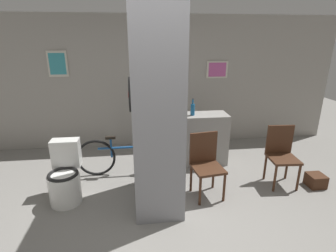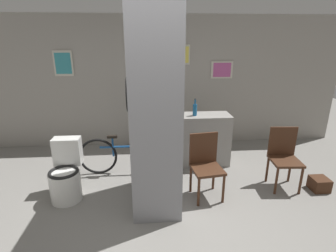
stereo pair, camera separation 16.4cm
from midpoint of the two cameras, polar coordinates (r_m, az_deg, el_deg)
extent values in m
plane|color=gray|center=(3.43, -4.49, -20.42)|extent=(14.00, 14.00, 0.00)
cube|color=gray|center=(5.37, -6.24, 9.29)|extent=(8.00, 0.06, 2.60)
cube|color=beige|center=(5.49, -23.72, 12.29)|extent=(0.36, 0.02, 0.48)
cube|color=teal|center=(5.48, -23.76, 12.27)|extent=(0.30, 0.01, 0.39)
cube|color=beige|center=(5.52, 9.80, 12.01)|extent=(0.44, 0.02, 0.34)
cube|color=#B24C8C|center=(5.51, 9.84, 11.99)|extent=(0.36, 0.01, 0.28)
cube|color=beige|center=(5.32, 1.39, 15.27)|extent=(0.28, 0.02, 0.38)
cube|color=#E0CC4C|center=(5.31, 1.41, 15.26)|extent=(0.23, 0.01, 0.31)
cube|color=gray|center=(3.29, -4.04, 3.42)|extent=(0.60, 1.01, 2.60)
cylinder|color=black|center=(3.04, -9.84, 6.76)|extent=(0.03, 0.40, 0.40)
cylinder|color=red|center=(3.04, -10.12, 6.75)|extent=(0.01, 0.07, 0.07)
cube|color=gray|center=(4.68, 4.99, -2.83)|extent=(1.10, 0.44, 0.91)
cylinder|color=white|center=(3.95, -22.64, -12.51)|extent=(0.42, 0.42, 0.42)
torus|color=black|center=(3.85, -23.06, -9.64)|extent=(0.40, 0.40, 0.04)
cube|color=white|center=(4.00, -22.40, -5.47)|extent=(0.38, 0.20, 0.40)
cylinder|color=#422616|center=(3.63, 5.68, -14.00)|extent=(0.04, 0.04, 0.42)
cylinder|color=#422616|center=(3.76, 10.88, -13.06)|extent=(0.04, 0.04, 0.42)
cylinder|color=#422616|center=(3.91, 3.81, -11.33)|extent=(0.04, 0.04, 0.42)
cylinder|color=#422616|center=(4.03, 8.67, -10.57)|extent=(0.04, 0.04, 0.42)
cube|color=#422616|center=(3.72, 7.40, -9.19)|extent=(0.46, 0.46, 0.04)
cube|color=#422616|center=(3.77, 6.46, -4.62)|extent=(0.41, 0.09, 0.45)
cylinder|color=#422616|center=(4.17, 21.20, -10.64)|extent=(0.04, 0.04, 0.42)
cylinder|color=#422616|center=(4.33, 25.55, -10.17)|extent=(0.04, 0.04, 0.42)
cylinder|color=#422616|center=(4.46, 19.39, -8.48)|extent=(0.04, 0.04, 0.42)
cylinder|color=#422616|center=(4.60, 23.51, -8.14)|extent=(0.04, 0.04, 0.42)
cube|color=#422616|center=(4.29, 22.79, -6.63)|extent=(0.44, 0.44, 0.04)
cube|color=#422616|center=(4.35, 22.15, -2.68)|extent=(0.41, 0.06, 0.45)
torus|color=black|center=(4.46, -16.40, -6.70)|extent=(0.62, 0.04, 0.62)
torus|color=black|center=(4.40, -3.27, -6.27)|extent=(0.62, 0.04, 0.62)
cylinder|color=#194C8C|center=(4.33, -9.99, -4.60)|extent=(0.93, 0.04, 0.04)
cylinder|color=#194C8C|center=(4.35, -13.32, -4.71)|extent=(0.03, 0.03, 0.32)
cylinder|color=#194C8C|center=(4.33, -3.98, -4.37)|extent=(0.03, 0.03, 0.29)
cube|color=black|center=(4.29, -13.49, -2.49)|extent=(0.16, 0.06, 0.04)
cylinder|color=#262626|center=(4.27, -4.02, -2.57)|extent=(0.03, 0.42, 0.03)
cylinder|color=#19598C|center=(4.46, 4.33, 3.55)|extent=(0.07, 0.07, 0.19)
cylinder|color=#19598C|center=(4.43, 4.37, 5.27)|extent=(0.03, 0.03, 0.08)
sphere|color=#333333|center=(4.41, 4.39, 5.90)|extent=(0.03, 0.03, 0.03)
cube|color=#422616|center=(4.62, 28.58, -10.37)|extent=(0.24, 0.24, 0.19)
camera|label=1|loc=(0.08, -91.24, -0.42)|focal=28.00mm
camera|label=2|loc=(0.08, 88.76, 0.42)|focal=28.00mm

